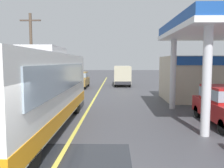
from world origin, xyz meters
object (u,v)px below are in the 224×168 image
coach_bus_main (37,91)px  minibus_opposing_lane (122,74)px  car_at_pump (224,103)px  car_trailing_behind_bus (80,79)px

coach_bus_main → minibus_opposing_lane: (4.21, 19.68, -0.25)m
minibus_opposing_lane → coach_bus_main: bearing=-102.1°
coach_bus_main → car_at_pump: bearing=7.0°
coach_bus_main → car_trailing_behind_bus: (-0.69, 16.67, -0.71)m
coach_bus_main → car_trailing_behind_bus: 16.70m
car_at_pump → minibus_opposing_lane: (-4.35, 18.63, 0.46)m
car_at_pump → car_trailing_behind_bus: same height
car_at_pump → minibus_opposing_lane: size_ratio=0.69×
car_at_pump → car_trailing_behind_bus: (-9.26, 15.62, 0.00)m
minibus_opposing_lane → car_trailing_behind_bus: size_ratio=1.46×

